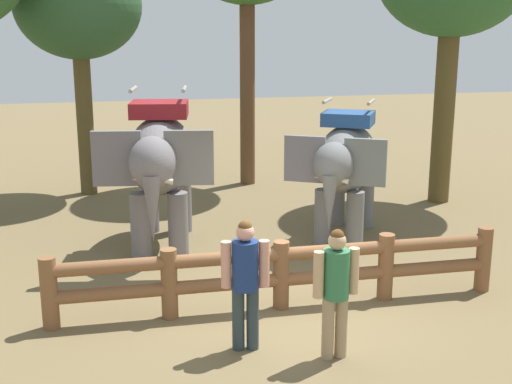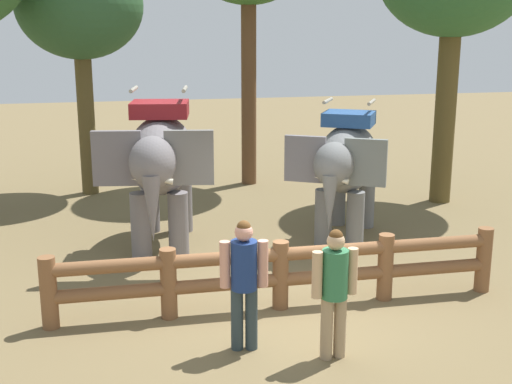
{
  "view_description": "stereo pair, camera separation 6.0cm",
  "coord_description": "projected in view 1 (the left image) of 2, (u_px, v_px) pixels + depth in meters",
  "views": [
    {
      "loc": [
        -2.49,
        -8.82,
        4.14
      ],
      "look_at": [
        0.0,
        1.97,
        1.4
      ],
      "focal_mm": 47.2,
      "sensor_mm": 36.0,
      "label": 1
    },
    {
      "loc": [
        -2.43,
        -8.83,
        4.14
      ],
      "look_at": [
        0.0,
        1.97,
        1.4
      ],
      "focal_mm": 47.2,
      "sensor_mm": 36.0,
      "label": 2
    }
  ],
  "objects": [
    {
      "name": "ground_plane",
      "position": [
        286.0,
        316.0,
        9.88
      ],
      "size": [
        60.0,
        60.0,
        0.0
      ],
      "primitive_type": "plane",
      "color": "brown"
    },
    {
      "name": "log_fence",
      "position": [
        281.0,
        270.0,
        10.01
      ],
      "size": [
        6.9,
        0.34,
        1.05
      ],
      "color": "brown",
      "rests_on": "ground"
    },
    {
      "name": "elephant_near_left",
      "position": [
        160.0,
        160.0,
        12.51
      ],
      "size": [
        2.1,
        3.61,
        3.04
      ],
      "color": "slate",
      "rests_on": "ground"
    },
    {
      "name": "elephant_center",
      "position": [
        345.0,
        163.0,
        13.09
      ],
      "size": [
        2.62,
        3.2,
        2.75
      ],
      "color": "slate",
      "rests_on": "ground"
    },
    {
      "name": "tourist_woman_in_black",
      "position": [
        245.0,
        276.0,
        8.63
      ],
      "size": [
        0.62,
        0.39,
        1.76
      ],
      "color": "#2B393E",
      "rests_on": "ground"
    },
    {
      "name": "tourist_man_in_blue",
      "position": [
        336.0,
        285.0,
        8.41
      ],
      "size": [
        0.61,
        0.35,
        1.72
      ],
      "color": "tan",
      "rests_on": "ground"
    },
    {
      "name": "tree_far_right",
      "position": [
        78.0,
        8.0,
        16.02
      ],
      "size": [
        3.02,
        3.02,
        5.91
      ],
      "color": "brown",
      "rests_on": "ground"
    }
  ]
}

